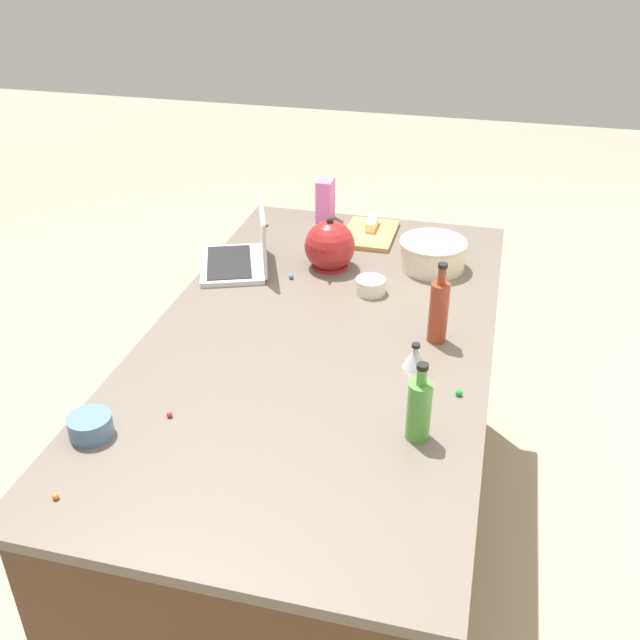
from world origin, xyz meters
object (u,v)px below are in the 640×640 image
laptop (242,255)px  candy_bag (325,200)px  kettle (330,247)px  cutting_board (370,234)px  ramekin_medium (371,286)px  kitchen_timer (415,357)px  bottle_olive (419,409)px  bottle_soy (439,310)px  mixing_bowl_large (433,253)px  ramekin_small (90,426)px  butter_stick_left (372,224)px

laptop → candy_bag: laptop is taller
candy_bag → kettle: bearing=15.9°
laptop → cutting_board: 0.54m
ramekin_medium → kitchen_timer: size_ratio=1.31×
bottle_olive → kettle: (-0.87, -0.43, -0.01)m
bottle_soy → kettle: 0.59m
mixing_bowl_large → kitchen_timer: size_ratio=3.10×
ramekin_small → laptop: bearing=177.2°
bottle_olive → kettle: bearing=-153.6°
ramekin_small → kitchen_timer: bearing=123.9°
bottle_soy → bottle_olive: bearing=0.6°
mixing_bowl_large → kitchen_timer: bearing=2.5°
mixing_bowl_large → bottle_olive: 0.95m
butter_stick_left → ramekin_small: (1.40, -0.44, -0.01)m
bottle_soy → kettle: size_ratio=1.19×
kettle → butter_stick_left: size_ratio=1.94×
mixing_bowl_large → cutting_board: mixing_bowl_large is taller
kettle → ramekin_small: (1.06, -0.35, -0.05)m
cutting_board → candy_bag: (-0.12, -0.21, 0.08)m
bottle_olive → ramekin_small: (0.19, -0.78, -0.06)m
laptop → candy_bag: bearing=159.6°
kettle → ramekin_small: kettle is taller
laptop → ramekin_medium: laptop is taller
kitchen_timer → candy_bag: (-0.98, -0.50, 0.05)m
laptop → kettle: (-0.07, 0.30, 0.03)m
candy_bag → bottle_soy: bearing=33.6°
laptop → cutting_board: (-0.37, 0.39, -0.04)m
mixing_bowl_large → ramekin_medium: (0.24, -0.18, -0.03)m
bottle_soy → ramekin_small: bearing=-49.9°
ramekin_medium → butter_stick_left: bearing=-169.8°
butter_stick_left → mixing_bowl_large: bearing=46.1°
ramekin_small → ramekin_medium: ramekin_small is taller
bottle_soy → ramekin_medium: bearing=-134.9°
kettle → ramekin_small: bearing=-18.3°
bottle_soy → ramekin_medium: size_ratio=2.52×
laptop → mixing_bowl_large: size_ratio=1.54×
butter_stick_left → candy_bag: (-0.08, -0.21, 0.05)m
bottle_soy → ramekin_medium: (-0.25, -0.25, -0.08)m
ramekin_medium → candy_bag: bearing=-152.6°
laptop → bottle_soy: (0.33, 0.73, 0.06)m
bottle_soy → mixing_bowl_large: bearing=-171.7°
bottle_olive → kitchen_timer: bottle_olive is taller
laptop → bottle_olive: size_ratio=1.72×
bottle_soy → kitchen_timer: 0.18m
laptop → butter_stick_left: (-0.41, 0.39, -0.01)m
mixing_bowl_large → kettle: bearing=-76.4°
laptop → ramekin_small: 0.98m
kettle → cutting_board: 0.32m
mixing_bowl_large → butter_stick_left: 0.37m
kettle → ramekin_medium: kettle is taller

